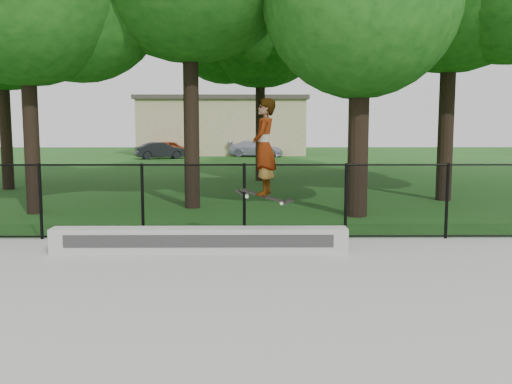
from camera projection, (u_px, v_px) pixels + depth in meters
ground at (237, 370)px, 5.44m from camera, size 100.00×100.00×0.00m
concrete_slab at (237, 367)px, 5.44m from camera, size 14.00×12.00×0.06m
grind_ledge at (200, 240)px, 10.07m from camera, size 5.22×0.40×0.44m
car_a at (171, 149)px, 39.76m from camera, size 3.48×2.37×1.11m
car_b at (161, 151)px, 37.25m from camera, size 3.18×2.15×1.08m
car_c at (256, 149)px, 39.86m from camera, size 3.71×2.19×1.10m
skater_airborne at (264, 149)px, 9.84m from camera, size 0.81×0.67×1.87m
chainlink_fence at (244, 201)px, 11.20m from camera, size 16.06×0.06×1.50m
distant_building at (223, 125)px, 42.89m from camera, size 12.40×6.40×4.30m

